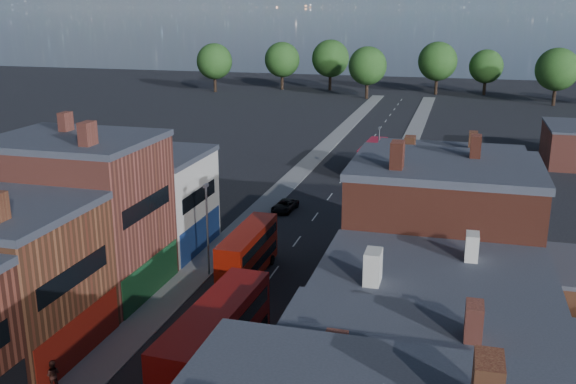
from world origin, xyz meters
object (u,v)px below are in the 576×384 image
Objects in this scene: ped_1 at (53,375)px; ped_3 at (341,322)px; bus_1 at (215,344)px; car_2 at (285,206)px; bus_2 at (373,158)px; car_3 at (357,175)px; bus_0 at (248,252)px.

ped_1 is 18.97m from ped_3.
bus_1 is 2.68× the size of car_2.
bus_2 is 5.60× the size of ped_1.
ped_3 is (5.88, -42.49, 0.44)m from car_3.
bus_2 is 2.30× the size of car_2.
bus_2 reaches higher than ped_3.
bus_1 is at bearing -91.38° from car_3.
car_2 is 2.44× the size of ped_1.
bus_0 is 2.25× the size of car_3.
bus_2 reaches higher than car_2.
bus_2 is at bearing 55.96° from car_3.
bus_1 is 6.52× the size of ped_1.
bus_1 is 34.99m from car_2.
bus_0 is 0.95× the size of bus_2.
ped_1 is at bearing -101.09° from car_3.
bus_0 reaches higher than car_3.
bus_2 reaches higher than ped_1.
bus_2 is 2.36× the size of car_3.
ped_1 is (-9.51, -53.57, 0.41)m from car_3.
bus_1 is 53.12m from bus_2.
ped_3 reaches higher than car_3.
bus_1 is at bearing 177.29° from ped_1.
ped_1 is at bearing 125.86° from ped_3.
bus_0 reaches higher than ped_1.
car_2 is (-1.95, 18.60, -1.67)m from bus_0.
bus_0 is 5.16× the size of ped_3.
ped_1 is at bearing -90.70° from car_2.
bus_0 is 34.79m from car_3.
car_3 is (5.58, 15.95, 0.01)m from car_2.
bus_0 is 16.27m from bus_1.
bus_1 is at bearing -76.05° from car_2.
bus_2 is 45.30m from ped_3.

